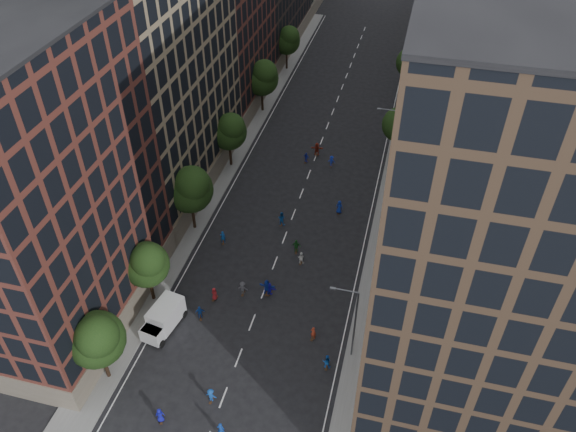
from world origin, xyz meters
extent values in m
plane|color=black|center=(0.00, 40.00, 0.00)|extent=(240.00, 240.00, 0.00)
cube|color=slate|center=(-12.00, 47.50, 0.07)|extent=(4.00, 105.00, 0.15)
cube|color=slate|center=(12.00, 47.50, 0.07)|extent=(4.00, 105.00, 0.15)
cube|color=#5A2A22|center=(-19.00, 11.00, 15.00)|extent=(14.00, 22.00, 30.00)
cube|color=#8F7C5D|center=(-19.00, 35.00, 17.00)|extent=(14.00, 26.00, 34.00)
cube|color=#5A2A22|center=(-19.00, 58.00, 14.00)|extent=(14.00, 20.00, 28.00)
cube|color=#433224|center=(19.00, 15.00, 18.00)|extent=(14.00, 30.00, 36.00)
cube|color=#6B6458|center=(19.00, 44.00, 16.50)|extent=(14.00, 28.00, 33.00)
cylinder|color=black|center=(-11.20, 4.00, 1.98)|extent=(0.36, 0.36, 3.96)
sphere|color=black|center=(-11.20, 4.00, 5.58)|extent=(5.20, 5.20, 5.20)
sphere|color=black|center=(-10.55, 3.48, 6.88)|extent=(3.90, 3.90, 3.90)
cylinder|color=black|center=(-11.20, 14.00, 1.85)|extent=(0.36, 0.36, 3.70)
sphere|color=black|center=(-11.20, 14.00, 5.21)|extent=(4.80, 4.80, 4.80)
sphere|color=black|center=(-10.60, 13.52, 6.41)|extent=(3.60, 3.60, 3.60)
cylinder|color=black|center=(-11.20, 26.00, 2.11)|extent=(0.36, 0.36, 4.22)
sphere|color=black|center=(-11.20, 26.00, 5.95)|extent=(5.60, 5.60, 5.60)
sphere|color=black|center=(-10.50, 25.44, 7.35)|extent=(4.20, 4.20, 4.20)
cylinder|color=black|center=(-11.20, 40.00, 1.94)|extent=(0.36, 0.36, 3.87)
sphere|color=black|center=(-11.20, 40.00, 5.46)|extent=(5.00, 5.00, 5.00)
sphere|color=black|center=(-10.57, 39.50, 6.71)|extent=(3.75, 3.75, 3.75)
cylinder|color=black|center=(-11.20, 56.00, 2.02)|extent=(0.36, 0.36, 4.05)
sphere|color=black|center=(-11.20, 56.00, 5.70)|extent=(5.40, 5.40, 5.40)
sphere|color=black|center=(-10.52, 55.46, 7.05)|extent=(4.05, 4.05, 4.05)
cylinder|color=black|center=(-11.20, 72.00, 1.89)|extent=(0.36, 0.36, 3.78)
sphere|color=black|center=(-11.20, 72.00, 5.33)|extent=(4.80, 4.80, 4.80)
sphere|color=black|center=(-10.60, 71.52, 6.53)|extent=(3.60, 3.60, 3.60)
cylinder|color=black|center=(11.20, 48.00, 1.87)|extent=(0.36, 0.36, 3.74)
sphere|color=black|center=(11.20, 48.00, 5.27)|extent=(5.00, 5.00, 5.00)
sphere|color=black|center=(11.82, 47.50, 6.52)|extent=(3.75, 3.75, 3.75)
cylinder|color=black|center=(11.20, 68.00, 1.98)|extent=(0.36, 0.36, 3.96)
sphere|color=black|center=(11.20, 68.00, 5.58)|extent=(5.20, 5.20, 5.20)
sphere|color=black|center=(11.85, 67.48, 6.88)|extent=(3.90, 3.90, 3.90)
cylinder|color=#595B60|center=(10.60, 12.00, 4.50)|extent=(0.18, 0.18, 9.00)
cylinder|color=#595B60|center=(9.40, 12.00, 9.00)|extent=(2.40, 0.12, 0.12)
cube|color=#595B60|center=(8.30, 12.00, 8.95)|extent=(0.50, 0.22, 0.15)
cylinder|color=#595B60|center=(10.60, 45.00, 4.50)|extent=(0.18, 0.18, 9.00)
cylinder|color=#595B60|center=(9.40, 45.00, 9.00)|extent=(2.40, 0.12, 0.12)
cube|color=#595B60|center=(8.30, 45.00, 8.95)|extent=(0.50, 0.22, 0.15)
cube|color=silver|center=(-8.36, 11.23, 1.56)|extent=(2.89, 4.20, 2.36)
cube|color=silver|center=(-8.76, 8.90, 1.13)|extent=(2.41, 2.06, 1.50)
cube|color=black|center=(-8.76, 8.90, 1.83)|extent=(2.15, 1.71, 0.11)
cylinder|color=black|center=(-9.88, 8.77, 0.41)|extent=(0.41, 0.85, 0.82)
cylinder|color=black|center=(-7.76, 8.40, 0.41)|extent=(0.41, 0.85, 0.82)
cylinder|color=black|center=(-9.16, 12.90, 0.41)|extent=(0.41, 0.85, 0.82)
cylinder|color=black|center=(-7.04, 12.53, 0.41)|extent=(0.41, 0.85, 0.82)
imported|color=#1315A0|center=(-4.55, 1.00, 0.82)|extent=(0.94, 0.77, 1.64)
imported|color=navy|center=(1.07, 1.00, 0.89)|extent=(0.69, 0.49, 1.79)
imported|color=blue|center=(8.50, 10.05, 0.84)|extent=(0.87, 0.71, 1.67)
imported|color=#1549AA|center=(-0.92, 3.96, 0.78)|extent=(1.05, 0.65, 1.56)
imported|color=#133F9F|center=(-5.36, 12.77, 0.83)|extent=(1.05, 0.73, 1.66)
imported|color=#1C17BB|center=(0.70, 17.74, 0.78)|extent=(1.52, 0.80, 1.57)
imported|color=maroon|center=(-4.82, 15.59, 0.78)|extent=(0.89, 0.73, 1.57)
imported|color=#A2311B|center=(6.54, 13.08, 0.79)|extent=(0.66, 0.53, 1.59)
imported|color=silver|center=(2.91, 23.24, 0.79)|extent=(0.78, 0.62, 1.58)
imported|color=#424248|center=(-2.09, 17.06, 0.86)|extent=(1.12, 0.65, 1.72)
imported|color=#1B5B20|center=(1.97, 24.86, 0.90)|extent=(1.09, 0.53, 1.81)
imported|color=navy|center=(0.41, 17.73, 0.97)|extent=(1.81, 0.62, 1.93)
imported|color=navy|center=(5.55, 33.25, 0.92)|extent=(0.99, 0.73, 1.84)
imported|color=#124696|center=(-6.90, 24.28, 0.88)|extent=(0.72, 0.55, 1.75)
imported|color=#114692|center=(-0.96, 29.24, 0.94)|extent=(1.01, 0.85, 1.88)
imported|color=#162DB5|center=(2.64, 43.28, 0.80)|extent=(1.04, 0.61, 1.60)
imported|color=#1625B6|center=(-1.01, 43.31, 0.76)|extent=(0.96, 0.65, 1.52)
imported|color=#9D2C1A|center=(0.06, 45.50, 0.97)|extent=(1.85, 0.76, 1.94)
camera|label=1|loc=(12.77, -21.79, 45.70)|focal=35.00mm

